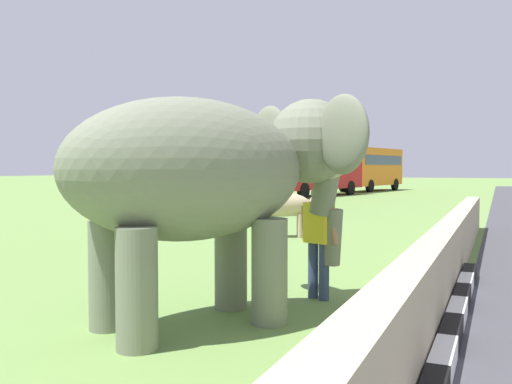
# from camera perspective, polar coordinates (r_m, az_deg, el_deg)

# --- Properties ---
(barrier_parapet) EXTENTS (28.00, 0.36, 1.00)m
(barrier_parapet) POSITION_cam_1_polar(r_m,az_deg,el_deg) (4.73, 14.27, -14.76)
(barrier_parapet) COLOR tan
(barrier_parapet) RESTS_ON ground_plane
(elephant) EXTENTS (3.95, 3.52, 2.85)m
(elephant) POSITION_cam_1_polar(r_m,az_deg,el_deg) (6.74, -4.16, 2.02)
(elephant) COLOR slate
(elephant) RESTS_ON ground_plane
(person_handler) EXTENTS (0.37, 0.65, 1.66)m
(person_handler) POSITION_cam_1_polar(r_m,az_deg,el_deg) (7.99, 6.52, -4.50)
(person_handler) COLOR navy
(person_handler) RESTS_ON ground_plane
(bus_teal) EXTENTS (10.14, 5.12, 3.50)m
(bus_teal) POSITION_cam_1_polar(r_m,az_deg,el_deg) (26.24, -0.12, 2.90)
(bus_teal) COLOR teal
(bus_teal) RESTS_ON ground_plane
(bus_red) EXTENTS (9.74, 4.68, 3.50)m
(bus_red) POSITION_cam_1_polar(r_m,az_deg,el_deg) (37.26, 5.98, 2.77)
(bus_red) COLOR #B21E1E
(bus_red) RESTS_ON ground_plane
(bus_orange) EXTENTS (8.40, 4.07, 3.50)m
(bus_orange) POSITION_cam_1_polar(r_m,az_deg,el_deg) (46.31, 11.73, 2.67)
(bus_orange) COLOR orange
(bus_orange) RESTS_ON ground_plane
(cow_near) EXTENTS (1.17, 1.89, 1.23)m
(cow_near) POSITION_cam_1_polar(r_m,az_deg,el_deg) (15.06, 3.00, -1.41)
(cow_near) COLOR tan
(cow_near) RESTS_ON ground_plane
(hill_east) EXTENTS (32.91, 26.33, 13.33)m
(hill_east) POSITION_cam_1_polar(r_m,az_deg,el_deg) (65.60, -4.81, 0.83)
(hill_east) COLOR #667B57
(hill_east) RESTS_ON ground_plane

